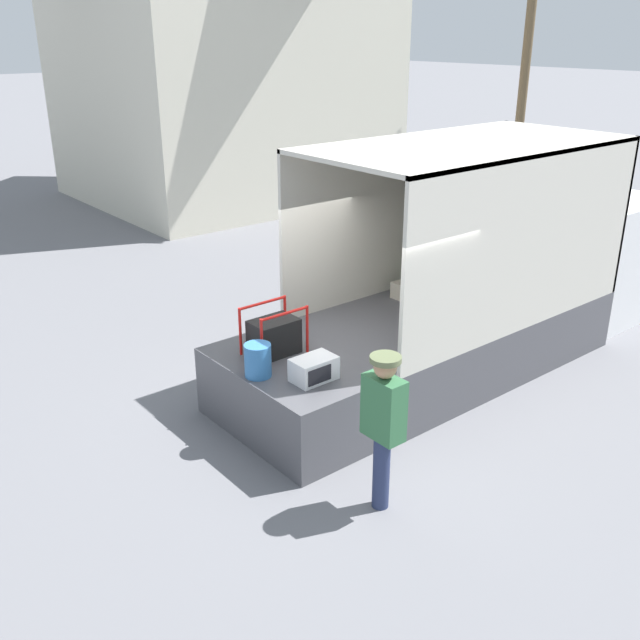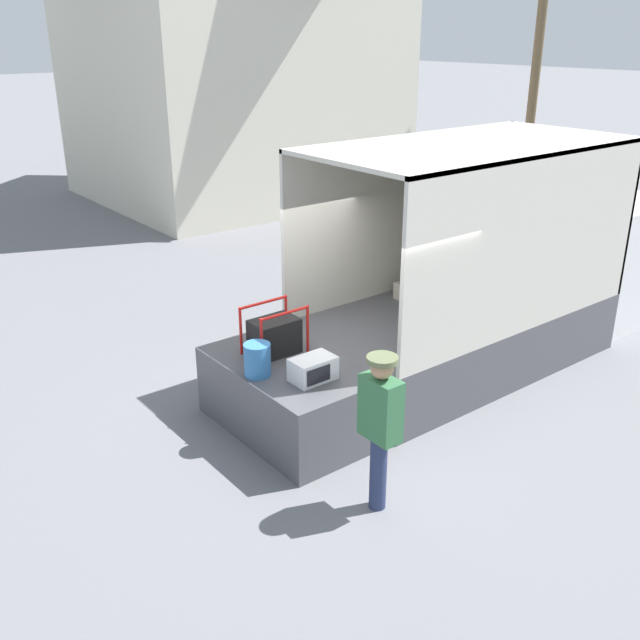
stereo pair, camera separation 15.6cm
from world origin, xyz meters
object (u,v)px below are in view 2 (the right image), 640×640
at_px(microwave, 313,369).
at_px(portable_generator, 276,335).
at_px(utility_pole, 538,48).
at_px(orange_bucket, 257,360).
at_px(worker_person, 380,417).
at_px(box_truck, 521,285).

distance_m(microwave, portable_generator, 0.90).
distance_m(microwave, utility_pole, 16.50).
xyz_separation_m(microwave, utility_pole, (14.27, 7.68, 3.13)).
bearing_deg(orange_bucket, worker_person, -82.09).
bearing_deg(worker_person, box_truck, 21.55).
height_order(microwave, worker_person, worker_person).
xyz_separation_m(portable_generator, utility_pole, (14.17, 6.79, 3.03)).
distance_m(box_truck, worker_person, 5.15).
xyz_separation_m(orange_bucket, worker_person, (0.26, -1.85, -0.02)).
relative_size(microwave, worker_person, 0.29).
bearing_deg(utility_pole, worker_person, -148.02).
bearing_deg(orange_bucket, box_truck, 0.50).
relative_size(microwave, portable_generator, 0.71).
height_order(box_truck, worker_person, box_truck).
xyz_separation_m(box_truck, orange_bucket, (-5.05, -0.04, 0.19)).
bearing_deg(microwave, worker_person, -97.76).
relative_size(box_truck, orange_bucket, 16.88).
distance_m(box_truck, portable_generator, 4.53).
distance_m(orange_bucket, worker_person, 1.87).
relative_size(worker_person, utility_pole, 0.22).
bearing_deg(box_truck, orange_bucket, -179.50).
height_order(portable_generator, worker_person, worker_person).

